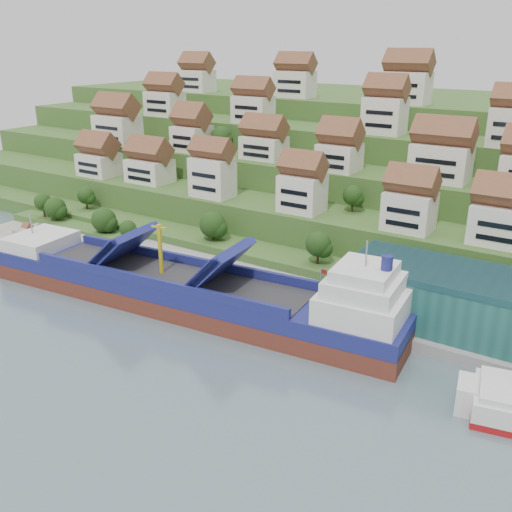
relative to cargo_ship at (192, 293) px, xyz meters
The scene contains 9 objects.
ground 5.63m from the cargo_ship, 10.79° to the right, with size 300.00×300.00×0.00m, color slate.
quay 28.21m from the cargo_ship, 30.33° to the left, with size 180.00×14.00×2.20m, color gray.
pebble_beach 54.99m from the cargo_ship, 168.24° to the left, with size 45.00×20.00×1.00m, color gray.
hillside 103.07m from the cargo_ship, 87.63° to the left, with size 260.00×128.00×31.00m.
hillside_village 62.99m from the cargo_ship, 84.15° to the left, with size 158.71×60.71×28.89m.
hillside_trees 42.39m from the cargo_ship, 107.37° to the left, with size 138.68×62.24×29.69m.
flagpole 24.40m from the cargo_ship, 22.33° to the left, with size 1.28×0.16×8.00m.
beach_huts 56.65m from the cargo_ship, 169.89° to the left, with size 14.40×3.70×2.20m.
cargo_ship is the anchor object (origin of this frame).
Camera 1 is at (59.41, -74.87, 48.38)m, focal length 40.00 mm.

